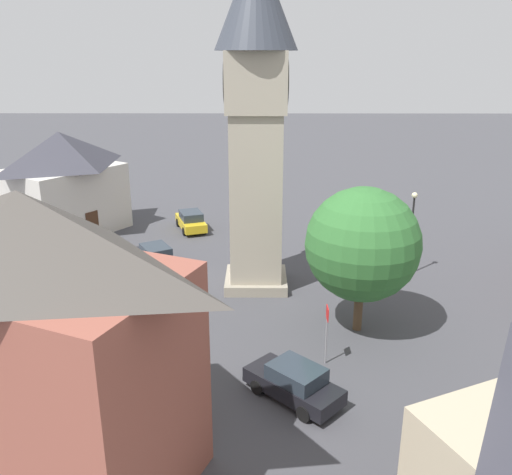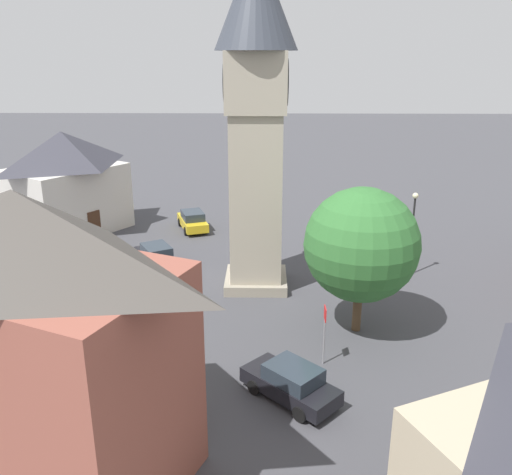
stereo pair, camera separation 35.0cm
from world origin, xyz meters
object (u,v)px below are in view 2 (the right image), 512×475
object	(u,v)px
lamp_post	(413,222)
car_white_side	(362,243)
road_sign	(325,326)
car_red_corner	(291,383)
car_silver_kerb	(74,312)
clock_tower	(256,97)
car_black_far	(193,220)
tree	(361,245)
building_shop_left	(33,339)
building_terrace_right	(66,182)
car_blue_kerb	(156,256)
pedestrian	(178,301)

from	to	relation	value
lamp_post	car_white_side	bearing A→B (deg)	-149.40
road_sign	car_red_corner	bearing A→B (deg)	-30.88
car_silver_kerb	car_red_corner	xyz separation A→B (m)	(6.07, 10.81, 0.00)
clock_tower	car_black_far	xyz separation A→B (m)	(-10.72, -5.21, -10.27)
car_white_side	lamp_post	bearing A→B (deg)	30.60
car_white_side	tree	bearing A→B (deg)	-10.88
car_red_corner	building_shop_left	size ratio (longest dim) A/B	0.38
car_silver_kerb	building_terrace_right	world-z (taller)	building_terrace_right
clock_tower	lamp_post	xyz separation A→B (m)	(-1.63, 9.56, -7.47)
building_shop_left	car_blue_kerb	bearing A→B (deg)	179.79
car_blue_kerb	lamp_post	bearing A→B (deg)	85.98
car_white_side	car_red_corner	bearing A→B (deg)	-18.64
tree	lamp_post	bearing A→B (deg)	148.33
car_black_far	building_shop_left	xyz separation A→B (m)	(26.05, -1.41, 4.14)
car_blue_kerb	car_silver_kerb	bearing A→B (deg)	-18.29
pedestrian	lamp_post	xyz separation A→B (m)	(-6.12, 13.58, 2.54)
pedestrian	lamp_post	size ratio (longest dim) A/B	0.32
clock_tower	car_red_corner	size ratio (longest dim) A/B	4.57
car_white_side	building_shop_left	world-z (taller)	building_shop_left
clock_tower	tree	distance (m)	9.94
car_black_far	lamp_post	xyz separation A→B (m)	(9.10, 14.78, 2.79)
road_sign	car_white_side	bearing A→B (deg)	163.90
car_silver_kerb	road_sign	world-z (taller)	road_sign
car_white_side	clock_tower	bearing A→B (deg)	-52.95
clock_tower	car_black_far	bearing A→B (deg)	-154.08
clock_tower	building_terrace_right	distance (m)	19.32
pedestrian	road_sign	size ratio (longest dim) A/B	0.60
car_silver_kerb	tree	distance (m)	14.87
tree	car_blue_kerb	bearing A→B (deg)	-125.21
car_white_side	pedestrian	size ratio (longest dim) A/B	2.53
car_silver_kerb	road_sign	size ratio (longest dim) A/B	1.59
car_red_corner	lamp_post	xyz separation A→B (m)	(-12.99, 7.97, 2.79)
building_shop_left	road_sign	bearing A→B (deg)	124.02
building_shop_left	lamp_post	distance (m)	23.48
tree	pedestrian	bearing A→B (deg)	-96.29
car_red_corner	pedestrian	size ratio (longest dim) A/B	2.45
tree	building_shop_left	distance (m)	15.34
car_silver_kerb	car_white_side	world-z (taller)	same
car_silver_kerb	car_red_corner	bearing A→B (deg)	60.69
lamp_post	car_silver_kerb	bearing A→B (deg)	-69.77
pedestrian	building_shop_left	world-z (taller)	building_shop_left
clock_tower	building_shop_left	world-z (taller)	clock_tower
car_silver_kerb	car_red_corner	world-z (taller)	same
car_black_far	pedestrian	xyz separation A→B (m)	(15.22, 1.19, 0.25)
building_shop_left	tree	bearing A→B (deg)	129.79
lamp_post	pedestrian	bearing A→B (deg)	-65.74
building_terrace_right	car_silver_kerb	bearing A→B (deg)	19.68
car_black_far	building_terrace_right	world-z (taller)	building_terrace_right
car_silver_kerb	car_white_side	distance (m)	19.71
car_silver_kerb	pedestrian	size ratio (longest dim) A/B	2.63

